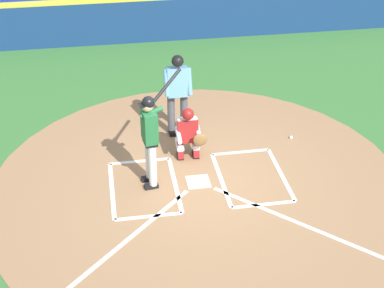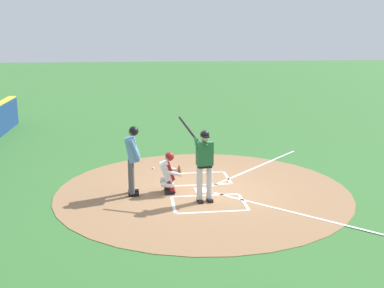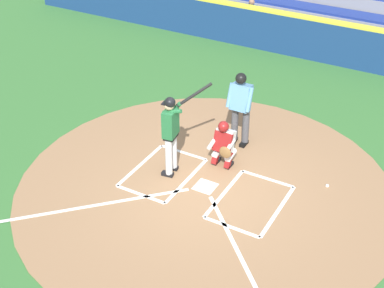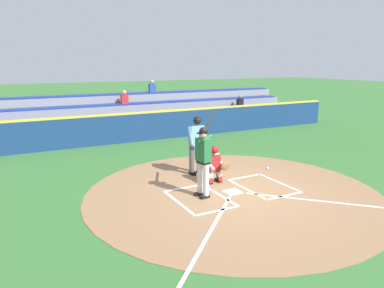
{
  "view_description": "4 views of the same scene",
  "coord_description": "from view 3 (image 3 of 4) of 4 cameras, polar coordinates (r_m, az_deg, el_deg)",
  "views": [
    {
      "loc": [
        1.61,
        8.94,
        6.47
      ],
      "look_at": [
        0.13,
        0.03,
        0.9
      ],
      "focal_mm": 54.16,
      "sensor_mm": 36.0,
      "label": 1
    },
    {
      "loc": [
        12.27,
        -1.82,
        4.22
      ],
      "look_at": [
        -0.44,
        -0.24,
        1.22
      ],
      "focal_mm": 44.43,
      "sensor_mm": 36.0,
      "label": 2
    },
    {
      "loc": [
        -4.36,
        8.35,
        7.14
      ],
      "look_at": [
        0.28,
        0.08,
        1.05
      ],
      "focal_mm": 51.99,
      "sensor_mm": 36.0,
      "label": 3
    },
    {
      "loc": [
        5.26,
        7.61,
        3.45
      ],
      "look_at": [
        0.59,
        -1.28,
        1.16
      ],
      "focal_mm": 33.18,
      "sensor_mm": 36.0,
      "label": 4
    }
  ],
  "objects": [
    {
      "name": "batter",
      "position": [
        11.63,
        -2.15,
        1.43
      ],
      "size": [
        0.88,
        0.82,
        2.13
      ],
      "color": "silver",
      "rests_on": "ground"
    },
    {
      "name": "backstop_wall",
      "position": [
        17.67,
        13.12,
        10.35
      ],
      "size": [
        22.0,
        0.36,
        1.31
      ],
      "color": "navy",
      "rests_on": "ground"
    },
    {
      "name": "baseball",
      "position": [
        12.14,
        13.71,
        -4.18
      ],
      "size": [
        0.07,
        0.07,
        0.07
      ],
      "primitive_type": "sphere",
      "color": "white",
      "rests_on": "ground"
    },
    {
      "name": "catcher",
      "position": [
        12.18,
        3.28,
        0.13
      ],
      "size": [
        0.59,
        0.6,
        1.13
      ],
      "color": "black",
      "rests_on": "ground"
    },
    {
      "name": "bleacher_stand",
      "position": [
        20.12,
        15.58,
        12.91
      ],
      "size": [
        20.0,
        3.4,
        2.55
      ],
      "color": "gray",
      "rests_on": "ground"
    },
    {
      "name": "plate_umpire",
      "position": [
        12.72,
        5.01,
        4.13
      ],
      "size": [
        0.58,
        0.41,
        1.86
      ],
      "color": "#4C4C51",
      "rests_on": "ground"
    },
    {
      "name": "dirt_circle",
      "position": [
        11.82,
        1.37,
        -4.41
      ],
      "size": [
        8.0,
        8.0,
        0.01
      ],
      "primitive_type": "cylinder",
      "color": "#99704C",
      "rests_on": "ground"
    },
    {
      "name": "ground_plane",
      "position": [
        11.82,
        1.37,
        -4.43
      ],
      "size": [
        120.0,
        120.0,
        0.0
      ],
      "primitive_type": "plane",
      "color": "#387033"
    },
    {
      "name": "home_plate_and_chalk",
      "position": [
        11.21,
        -0.76,
        -6.75
      ],
      "size": [
        7.93,
        4.91,
        0.01
      ],
      "color": "white",
      "rests_on": "dirt_circle"
    }
  ]
}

